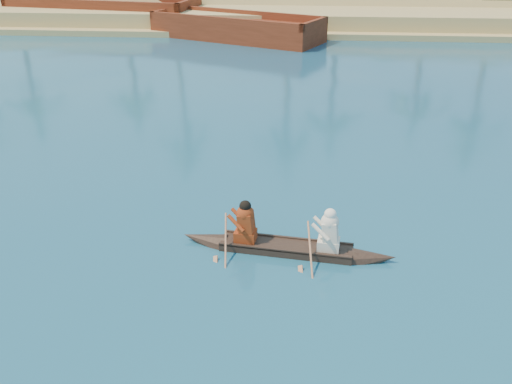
# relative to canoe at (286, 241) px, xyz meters

# --- Properties ---
(shrub_cluster) EXTENTS (100.00, 6.00, 2.40)m
(shrub_cluster) POSITION_rel_canoe_xyz_m (8.00, 35.14, 0.95)
(shrub_cluster) COLOR #203F17
(shrub_cluster) RESTS_ON ground
(canoe) EXTENTS (4.83, 1.24, 1.32)m
(canoe) POSITION_rel_canoe_xyz_m (0.00, 0.00, 0.00)
(canoe) COLOR #36261D
(canoe) RESTS_ON ground
(barge_left) EXTENTS (14.02, 6.74, 2.24)m
(barge_left) POSITION_rel_canoe_xyz_m (-14.22, 30.64, 0.53)
(barge_left) COLOR maroon
(barge_left) RESTS_ON ground
(barge_mid) EXTENTS (11.34, 7.76, 1.80)m
(barge_mid) POSITION_rel_canoe_xyz_m (-4.00, 25.64, 0.38)
(barge_mid) COLOR maroon
(barge_mid) RESTS_ON ground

